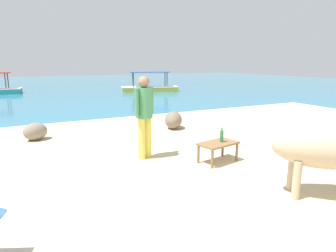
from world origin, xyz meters
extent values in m
cube|color=#CCB78E|center=(0.00, 0.00, 0.02)|extent=(18.00, 14.00, 0.04)
cube|color=teal|center=(0.00, 22.00, 0.00)|extent=(60.00, 36.00, 0.03)
cylinder|color=tan|center=(1.16, 0.32, 0.32)|extent=(0.11, 0.11, 0.56)
cylinder|color=tan|center=(0.97, 0.07, 0.32)|extent=(0.11, 0.11, 0.56)
ellipsoid|color=tan|center=(1.40, -0.06, 0.77)|extent=(1.57, 1.37, 0.61)
cube|color=brown|center=(0.90, 1.81, 0.40)|extent=(0.83, 0.58, 0.04)
cylinder|color=brown|center=(1.20, 2.06, 0.21)|extent=(0.05, 0.05, 0.35)
cylinder|color=brown|center=(1.27, 1.70, 0.21)|extent=(0.05, 0.05, 0.35)
cylinder|color=brown|center=(0.53, 1.92, 0.21)|extent=(0.05, 0.05, 0.35)
cylinder|color=brown|center=(0.60, 1.57, 0.21)|extent=(0.05, 0.05, 0.35)
cylinder|color=#2D6B38|center=(0.98, 1.82, 0.53)|extent=(0.07, 0.07, 0.22)
cylinder|color=#2D6B38|center=(0.98, 1.82, 0.67)|extent=(0.03, 0.03, 0.06)
cylinder|color=yellow|center=(0.98, 1.82, 0.71)|extent=(0.03, 0.03, 0.02)
cylinder|color=#DBC64C|center=(-0.35, 2.60, 0.45)|extent=(0.14, 0.14, 0.82)
cylinder|color=#DBC64C|center=(-0.19, 2.68, 0.45)|extent=(0.14, 0.14, 0.82)
cylinder|color=#428956|center=(-0.27, 2.64, 1.15)|extent=(0.32, 0.32, 0.58)
cylinder|color=#428956|center=(-0.46, 2.54, 1.18)|extent=(0.09, 0.09, 0.52)
cylinder|color=#428956|center=(-0.08, 2.73, 1.18)|extent=(0.09, 0.09, 0.52)
sphere|color=#997051|center=(-0.27, 2.64, 1.55)|extent=(0.22, 0.22, 0.22)
ellipsoid|color=#756651|center=(1.42, 4.69, 0.29)|extent=(0.75, 0.84, 0.50)
ellipsoid|color=gray|center=(-2.19, 5.07, 0.25)|extent=(0.73, 0.68, 0.43)
cube|color=gold|center=(4.95, 14.98, 0.16)|extent=(3.76, 2.02, 0.28)
cube|color=white|center=(4.95, 14.98, 0.32)|extent=(3.85, 2.09, 0.04)
cylinder|color=brown|center=(3.81, 14.89, 0.77)|extent=(0.06, 0.06, 0.95)
cylinder|color=brown|center=(4.01, 15.63, 0.77)|extent=(0.06, 0.06, 0.95)
cylinder|color=brown|center=(5.89, 14.32, 0.77)|extent=(0.06, 0.06, 0.95)
cylinder|color=brown|center=(6.09, 15.06, 0.77)|extent=(0.06, 0.06, 0.95)
cube|color=#3D66C6|center=(4.95, 14.98, 1.28)|extent=(2.68, 1.57, 0.06)
cylinder|color=brown|center=(-3.30, 17.99, 0.77)|extent=(0.06, 0.06, 0.95)
cylinder|color=brown|center=(-3.41, 17.22, 0.77)|extent=(0.06, 0.06, 0.95)
camera|label=1|loc=(-2.25, -2.47, 1.92)|focal=30.59mm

